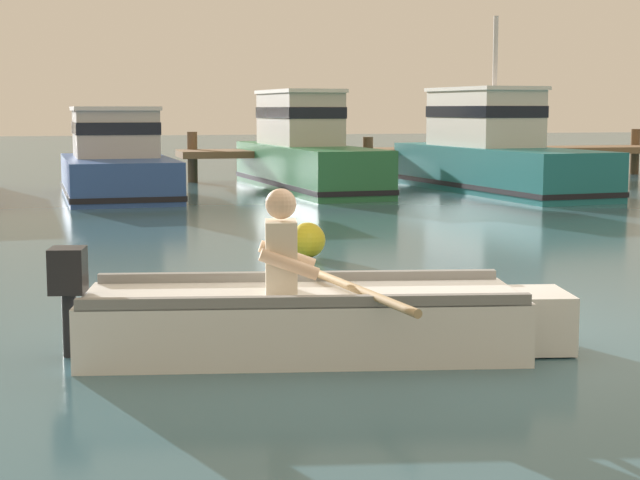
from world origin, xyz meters
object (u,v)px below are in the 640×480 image
(moored_boat_blue, at_px, (117,164))
(mooring_buoy, at_px, (308,240))
(rowboat_with_person, at_px, (312,318))
(moored_boat_green, at_px, (305,152))
(moored_boat_teal, at_px, (493,153))

(moored_boat_blue, relative_size, mooring_buoy, 11.16)
(rowboat_with_person, relative_size, moored_boat_green, 0.56)
(moored_boat_teal, xyz_separation_m, mooring_buoy, (-6.11, -8.47, -0.61))
(moored_boat_blue, relative_size, moored_boat_teal, 0.70)
(moored_boat_teal, height_order, mooring_buoy, moored_boat_teal)
(moored_boat_green, bearing_deg, moored_boat_blue, -165.85)
(moored_boat_teal, bearing_deg, rowboat_with_person, -118.85)
(moored_boat_teal, bearing_deg, moored_boat_blue, 175.68)
(moored_boat_blue, bearing_deg, rowboat_with_person, -87.51)
(moored_boat_green, xyz_separation_m, moored_boat_teal, (3.71, -1.62, 0.02))
(rowboat_with_person, distance_m, mooring_buoy, 4.73)
(rowboat_with_person, bearing_deg, mooring_buoy, 76.63)
(rowboat_with_person, distance_m, moored_boat_green, 15.11)
(rowboat_with_person, xyz_separation_m, mooring_buoy, (1.09, 4.60, -0.04))
(rowboat_with_person, xyz_separation_m, moored_boat_green, (3.49, 14.69, 0.55))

